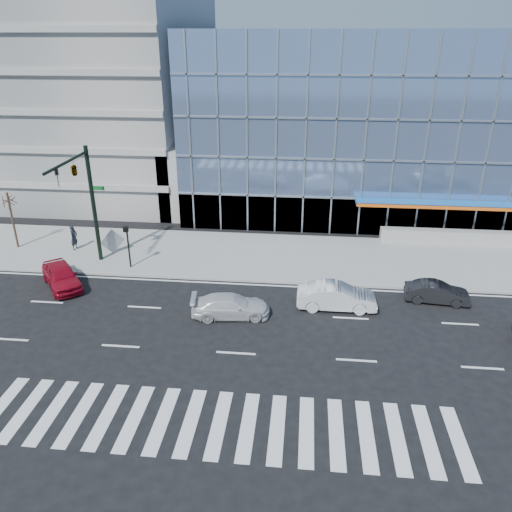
# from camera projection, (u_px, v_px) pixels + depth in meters

# --- Properties ---
(ground) EXTENTS (160.00, 160.00, 0.00)m
(ground) POSITION_uv_depth(u_px,v_px,m) (245.00, 313.00, 28.75)
(ground) COLOR black
(ground) RESTS_ON ground
(sidewalk) EXTENTS (120.00, 8.00, 0.15)m
(sidewalk) POSITION_uv_depth(u_px,v_px,m) (259.00, 255.00, 35.98)
(sidewalk) COLOR gray
(sidewalk) RESTS_ON ground
(theatre_building) EXTENTS (42.00, 26.00, 15.00)m
(theatre_building) POSITION_uv_depth(u_px,v_px,m) (422.00, 115.00, 47.95)
(theatre_building) COLOR #6B85B3
(theatre_building) RESTS_ON ground
(parking_garage) EXTENTS (24.00, 24.00, 20.00)m
(parking_garage) POSITION_uv_depth(u_px,v_px,m) (79.00, 84.00, 50.09)
(parking_garage) COLOR gray
(parking_garage) RESTS_ON ground
(ramp_block) EXTENTS (6.00, 8.00, 6.00)m
(ramp_block) POSITION_uv_depth(u_px,v_px,m) (203.00, 177.00, 44.41)
(ramp_block) COLOR gray
(ramp_block) RESTS_ON ground
(traffic_signal) EXTENTS (1.14, 5.74, 8.00)m
(traffic_signal) POSITION_uv_depth(u_px,v_px,m) (80.00, 182.00, 31.39)
(traffic_signal) COLOR black
(traffic_signal) RESTS_ON sidewalk
(ped_signal_post) EXTENTS (0.30, 0.33, 3.00)m
(ped_signal_post) POSITION_uv_depth(u_px,v_px,m) (127.00, 240.00, 33.15)
(ped_signal_post) COLOR black
(ped_signal_post) RESTS_ON sidewalk
(street_tree_near) EXTENTS (1.10, 1.10, 4.23)m
(street_tree_near) POSITION_uv_depth(u_px,v_px,m) (8.00, 200.00, 35.68)
(street_tree_near) COLOR #332319
(street_tree_near) RESTS_ON sidewalk
(white_suv) EXTENTS (4.62, 2.38, 1.28)m
(white_suv) POSITION_uv_depth(u_px,v_px,m) (230.00, 306.00, 28.17)
(white_suv) COLOR silver
(white_suv) RESTS_ON ground
(white_sedan) EXTENTS (4.60, 1.66, 1.51)m
(white_sedan) POSITION_uv_depth(u_px,v_px,m) (336.00, 297.00, 28.94)
(white_sedan) COLOR silver
(white_sedan) RESTS_ON ground
(dark_sedan) EXTENTS (3.87, 1.68, 1.24)m
(dark_sedan) POSITION_uv_depth(u_px,v_px,m) (437.00, 293.00, 29.67)
(dark_sedan) COLOR black
(dark_sedan) RESTS_ON ground
(red_sedan) EXTENTS (4.12, 4.53, 1.50)m
(red_sedan) POSITION_uv_depth(u_px,v_px,m) (61.00, 276.00, 31.42)
(red_sedan) COLOR maroon
(red_sedan) RESTS_ON ground
(pedestrian) EXTENTS (0.53, 0.73, 1.86)m
(pedestrian) POSITION_uv_depth(u_px,v_px,m) (74.00, 237.00, 36.40)
(pedestrian) COLOR black
(pedestrian) RESTS_ON sidewalk
(tilted_panel) EXTENTS (1.47, 1.20, 1.84)m
(tilted_panel) POSITION_uv_depth(u_px,v_px,m) (112.00, 241.00, 35.76)
(tilted_panel) COLOR gray
(tilted_panel) RESTS_ON sidewalk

